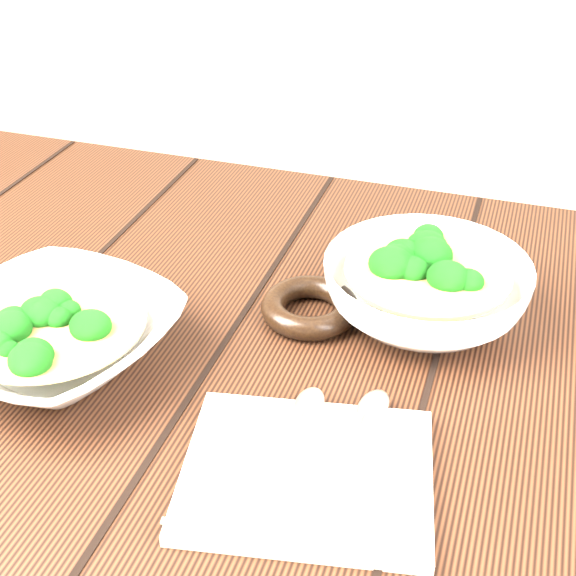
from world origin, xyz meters
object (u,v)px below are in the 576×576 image
at_px(soup_bowl_back, 425,288).
at_px(soup_bowl_front, 53,335).
at_px(napkin, 307,474).
at_px(table, 246,441).
at_px(trivet, 310,307).

bearing_deg(soup_bowl_back, soup_bowl_front, -150.69).
relative_size(soup_bowl_front, napkin, 1.34).
distance_m(table, napkin, 0.22).
relative_size(table, soup_bowl_front, 4.60).
relative_size(soup_bowl_front, trivet, 2.62).
bearing_deg(soup_bowl_front, table, 23.08).
height_order(table, napkin, napkin).
bearing_deg(trivet, napkin, -73.83).
bearing_deg(napkin, trivet, 95.66).
height_order(table, trivet, trivet).
bearing_deg(trivet, soup_bowl_front, -145.68).
xyz_separation_m(table, soup_bowl_front, (-0.16, -0.07, 0.15)).
xyz_separation_m(soup_bowl_front, trivet, (0.21, 0.14, -0.02)).
height_order(table, soup_bowl_back, soup_bowl_back).
xyz_separation_m(soup_bowl_front, soup_bowl_back, (0.32, 0.18, 0.01)).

